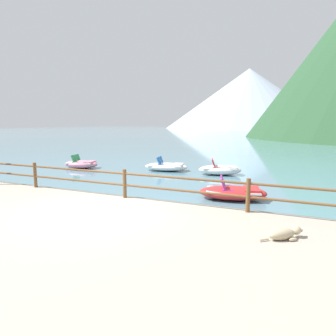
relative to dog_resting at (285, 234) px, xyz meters
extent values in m
plane|color=slate|center=(-5.00, 40.11, -0.52)|extent=(200.00, 200.00, 0.00)
cube|color=#A39989|center=(-5.00, -2.09, -0.32)|extent=(28.00, 8.00, 0.40)
cylinder|color=brown|center=(-8.97, 1.66, 0.35)|extent=(0.12, 0.12, 0.95)
cylinder|color=brown|center=(-5.00, 1.66, 0.35)|extent=(0.12, 0.12, 0.95)
cylinder|color=brown|center=(-1.04, 1.66, 0.35)|extent=(0.12, 0.12, 0.95)
cylinder|color=brown|center=(-5.00, 1.66, 0.68)|extent=(23.80, 0.07, 0.07)
cylinder|color=brown|center=(-5.00, 1.66, 0.30)|extent=(23.80, 0.07, 0.07)
ellipsoid|color=tan|center=(-0.05, -0.05, 0.00)|extent=(0.65, 0.63, 0.24)
sphere|color=tan|center=(0.23, 0.21, 0.04)|extent=(0.20, 0.20, 0.20)
ellipsoid|color=tan|center=(0.31, 0.29, 0.02)|extent=(0.14, 0.14, 0.08)
cylinder|color=tan|center=(-0.39, -0.30, -0.08)|extent=(0.19, 0.18, 0.04)
ellipsoid|color=tan|center=(0.17, -0.06, -0.08)|extent=(0.19, 0.19, 0.07)
ellipsoid|color=tan|center=(-0.04, 0.18, -0.08)|extent=(0.19, 0.19, 0.07)
ellipsoid|color=red|center=(-2.01, 4.43, -0.28)|extent=(2.75, 1.90, 0.49)
cube|color=silver|center=(-2.01, 4.43, -0.19)|extent=(2.16, 1.54, 0.06)
cube|color=purple|center=(-2.12, 4.12, -0.12)|extent=(0.48, 0.48, 0.08)
cube|color=purple|center=(-2.30, 4.08, 0.10)|extent=(0.30, 0.44, 0.43)
cube|color=purple|center=(-2.25, 4.64, -0.12)|extent=(0.48, 0.48, 0.08)
cube|color=purple|center=(-2.43, 4.60, 0.10)|extent=(0.30, 0.44, 0.43)
cube|color=red|center=(-1.34, 4.59, -0.13)|extent=(0.76, 1.04, 0.12)
ellipsoid|color=white|center=(-6.96, 9.40, -0.29)|extent=(2.75, 1.71, 0.47)
cube|color=silver|center=(-6.96, 9.40, -0.21)|extent=(2.15, 1.39, 0.06)
cube|color=blue|center=(-7.10, 9.12, -0.14)|extent=(0.47, 0.47, 0.08)
cube|color=blue|center=(-7.28, 9.09, 0.08)|extent=(0.28, 0.43, 0.43)
cube|color=blue|center=(-7.19, 9.62, -0.14)|extent=(0.47, 0.47, 0.08)
cube|color=blue|center=(-7.37, 9.58, 0.08)|extent=(0.28, 0.43, 0.43)
cube|color=white|center=(-6.26, 9.53, -0.15)|extent=(0.72, 0.97, 0.12)
ellipsoid|color=white|center=(-3.72, 9.34, -0.26)|extent=(2.54, 1.76, 0.53)
cube|color=silver|center=(-3.72, 9.34, -0.16)|extent=(1.99, 1.42, 0.06)
cube|color=red|center=(-3.82, 9.07, -0.09)|extent=(0.50, 0.50, 0.08)
cube|color=red|center=(-3.99, 9.02, 0.13)|extent=(0.31, 0.44, 0.43)
cube|color=red|center=(-3.95, 9.52, -0.09)|extent=(0.50, 0.50, 0.08)
cube|color=red|center=(-4.12, 9.47, 0.13)|extent=(0.31, 0.44, 0.43)
cube|color=white|center=(-3.11, 9.52, -0.10)|extent=(0.71, 0.92, 0.12)
ellipsoid|color=pink|center=(-12.23, 8.20, -0.28)|extent=(2.35, 1.60, 0.49)
cube|color=silver|center=(-12.23, 8.20, -0.19)|extent=(1.84, 1.30, 0.06)
cube|color=#339956|center=(-12.34, 7.93, -0.12)|extent=(0.47, 0.47, 0.08)
cube|color=#339956|center=(-12.51, 7.90, 0.10)|extent=(0.29, 0.43, 0.43)
cube|color=#339956|center=(-12.44, 8.40, -0.12)|extent=(0.47, 0.47, 0.08)
cube|color=#339956|center=(-12.61, 8.36, 0.10)|extent=(0.29, 0.43, 0.43)
cube|color=pink|center=(-11.65, 8.32, -0.13)|extent=(0.64, 0.91, 0.12)
cone|color=#284C2D|center=(5.24, 62.03, 10.10)|extent=(27.36, 27.36, 21.25)
cone|color=#9EADBC|center=(-19.36, 117.79, 11.11)|extent=(65.49, 65.49, 23.26)
camera|label=1|loc=(0.17, -6.62, 2.38)|focal=32.17mm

